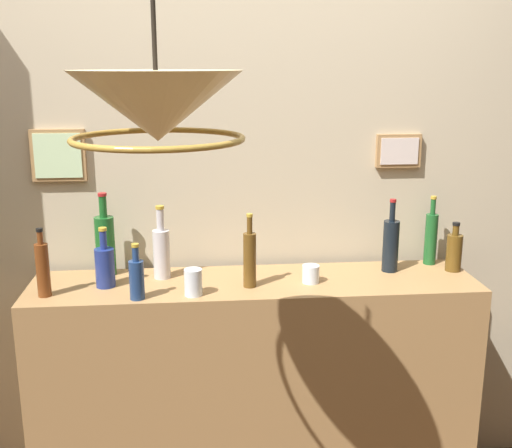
{
  "coord_description": "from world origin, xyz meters",
  "views": [
    {
      "loc": [
        -0.22,
        -1.58,
        1.86
      ],
      "look_at": [
        0.0,
        0.76,
        1.26
      ],
      "focal_mm": 44.28,
      "sensor_mm": 36.0,
      "label": 1
    }
  ],
  "objects": [
    {
      "name": "liquor_bottle_rum",
      "position": [
        -0.59,
        0.81,
        1.09
      ],
      "size": [
        0.08,
        0.08,
        0.24
      ],
      "color": "navy",
      "rests_on": "bar_shelf_unit"
    },
    {
      "name": "pendant_lamp",
      "position": [
        -0.32,
        0.02,
        1.75
      ],
      "size": [
        0.44,
        0.44,
        0.51
      ],
      "color": "beige"
    },
    {
      "name": "bar_shelf_unit",
      "position": [
        0.0,
        0.81,
        0.5
      ],
      "size": [
        1.79,
        0.41,
        1.01
      ],
      "primitive_type": "cube",
      "color": "#9E7547",
      "rests_on": "ground"
    },
    {
      "name": "liquor_bottle_mezcal",
      "position": [
        -0.03,
        0.75,
        1.13
      ],
      "size": [
        0.05,
        0.05,
        0.29
      ],
      "color": "brown",
      "rests_on": "bar_shelf_unit"
    },
    {
      "name": "liquor_bottle_tequila",
      "position": [
        -0.45,
        0.66,
        1.09
      ],
      "size": [
        0.06,
        0.06,
        0.21
      ],
      "color": "navy",
      "rests_on": "bar_shelf_unit"
    },
    {
      "name": "liquor_bottle_amaro",
      "position": [
        0.85,
        0.87,
        1.09
      ],
      "size": [
        0.07,
        0.07,
        0.21
      ],
      "color": "#583D14",
      "rests_on": "bar_shelf_unit"
    },
    {
      "name": "liquor_bottle_whiskey",
      "position": [
        0.58,
        0.89,
        1.13
      ],
      "size": [
        0.07,
        0.07,
        0.31
      ],
      "color": "black",
      "rests_on": "bar_shelf_unit"
    },
    {
      "name": "glass_tumbler_highball",
      "position": [
        0.22,
        0.78,
        1.04
      ],
      "size": [
        0.07,
        0.07,
        0.07
      ],
      "color": "silver",
      "rests_on": "bar_shelf_unit"
    },
    {
      "name": "glass_tumbler_rocks",
      "position": [
        -0.25,
        0.68,
        1.06
      ],
      "size": [
        0.07,
        0.07,
        0.1
      ],
      "color": "silver",
      "rests_on": "bar_shelf_unit"
    },
    {
      "name": "liquor_bottle_scotch",
      "position": [
        -0.8,
        0.72,
        1.12
      ],
      "size": [
        0.05,
        0.05,
        0.26
      ],
      "color": "brown",
      "rests_on": "bar_shelf_unit"
    },
    {
      "name": "panelled_rear_partition",
      "position": [
        -0.0,
        1.1,
        1.35
      ],
      "size": [
        3.56,
        0.15,
        2.55
      ],
      "color": "#BCAD8E",
      "rests_on": "ground"
    },
    {
      "name": "liquor_bottle_vermouth",
      "position": [
        0.78,
        0.97,
        1.13
      ],
      "size": [
        0.05,
        0.05,
        0.3
      ],
      "color": "#1B5424",
      "rests_on": "bar_shelf_unit"
    },
    {
      "name": "liquor_bottle_brandy",
      "position": [
        -0.6,
        0.96,
        1.14
      ],
      "size": [
        0.08,
        0.08,
        0.34
      ],
      "color": "#1A5620",
      "rests_on": "bar_shelf_unit"
    },
    {
      "name": "liquor_bottle_sherry",
      "position": [
        -0.37,
        0.89,
        1.12
      ],
      "size": [
        0.07,
        0.07,
        0.3
      ],
      "color": "beige",
      "rests_on": "bar_shelf_unit"
    }
  ]
}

